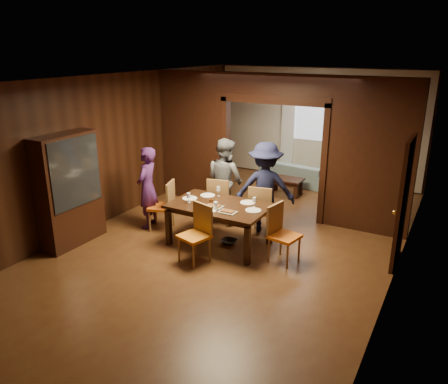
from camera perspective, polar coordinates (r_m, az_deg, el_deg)
The scene contains 32 objects.
floor at distance 8.10m, azimuth 1.60°, elevation -6.29°, with size 9.00×9.00×0.00m, color #502816.
ceiling at distance 7.36m, azimuth 1.81°, elevation 14.63°, with size 5.50×9.00×0.02m, color silver.
room_walls at distance 9.26m, azimuth 7.11°, elevation 6.61°, with size 5.52×9.01×2.90m.
person_purple at distance 8.56m, azimuth -9.97°, elevation 0.55°, with size 0.58×0.38×1.60m, color #451E58.
person_grey at distance 8.71m, azimuth 0.16°, elevation 1.55°, with size 0.83×0.65×1.70m, color slate.
person_navy at distance 8.24m, azimuth 5.39°, elevation 0.57°, with size 1.12×0.65×1.74m, color #161938.
sofa at distance 11.42m, azimuth 9.61°, elevation 2.45°, with size 1.91×0.75×0.56m, color #7C9AA2.
serving_bowl at distance 7.65m, azimuth 0.68°, elevation -1.37°, with size 0.29×0.29×0.07m, color black.
dining_table at distance 7.79m, azimuth -0.61°, elevation -4.27°, with size 1.72×1.07×0.76m, color black.
coffee_table at distance 10.56m, azimuth 8.05°, elevation 0.75°, with size 0.80×0.50×0.40m, color black.
chair_left at distance 8.49m, azimuth -8.22°, elevation -1.74°, with size 0.44×0.44×0.97m, color #C95512, non-canonical shape.
chair_right at distance 7.21m, azimuth 7.93°, elevation -5.53°, with size 0.44×0.44×0.97m, color orange, non-canonical shape.
chair_far_l at distance 8.67m, azimuth -0.43°, elevation -1.09°, with size 0.44×0.44×0.97m, color orange, non-canonical shape.
chair_far_r at distance 8.25m, azimuth 4.99°, elevation -2.23°, with size 0.44×0.44×0.97m, color #D35813, non-canonical shape.
chair_near at distance 7.16m, azimuth -3.93°, elevation -5.56°, with size 0.44×0.44×0.97m, color orange, non-canonical shape.
hutch at distance 8.12m, azimuth -19.55°, elevation 0.23°, with size 0.40×1.20×2.00m, color black.
door_right at distance 7.44m, azimuth 22.33°, elevation -1.33°, with size 0.06×0.90×2.10m, color black.
window_far at distance 11.60m, azimuth 12.01°, elevation 9.76°, with size 1.20×0.03×1.30m, color silver.
curtain_left at distance 11.87m, azimuth 8.33°, elevation 7.97°, with size 0.35×0.06×2.40m, color white.
curtain_right at distance 11.44m, azimuth 15.40°, elevation 7.09°, with size 0.35×0.06×2.40m, color white.
plate_left at distance 7.97m, azimuth -4.49°, elevation -0.83°, with size 0.27×0.27×0.01m, color white.
plate_far_l at distance 8.11m, azimuth -2.14°, elevation -0.43°, with size 0.27×0.27×0.01m, color white.
plate_far_r at distance 7.74m, azimuth 3.13°, elevation -1.39°, with size 0.27×0.27×0.01m, color white.
plate_right at distance 7.39m, azimuth 3.84°, elevation -2.40°, with size 0.27×0.27×0.01m, color silver.
plate_near at distance 7.39m, azimuth -1.99°, elevation -2.37°, with size 0.27×0.27×0.01m, color white.
platter_a at distance 7.53m, azimuth -1.29°, elevation -1.84°, with size 0.30×0.20×0.04m, color gray.
platter_b at distance 7.29m, azimuth 0.47°, elevation -2.56°, with size 0.30×0.20×0.04m, color gray.
wineglass_left at distance 7.74m, azimuth -4.65°, elevation -0.76°, with size 0.08×0.08×0.18m, color silver, non-canonical shape.
wineglass_far at distance 8.06m, azimuth -0.74°, elevation 0.09°, with size 0.08×0.08×0.18m, color silver, non-canonical shape.
wineglass_right at distance 7.51m, azimuth 3.99°, elevation -1.36°, with size 0.08×0.08×0.18m, color silver, non-canonical shape.
tumbler at distance 7.40m, azimuth -1.12°, elevation -1.81°, with size 0.07×0.07×0.14m, color silver.
condiment_jar at distance 7.67m, azimuth -1.66°, elevation -1.17°, with size 0.08×0.08×0.11m, color #4C2811, non-canonical shape.
Camera 1 is at (3.36, -6.53, 3.42)m, focal length 35.00 mm.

